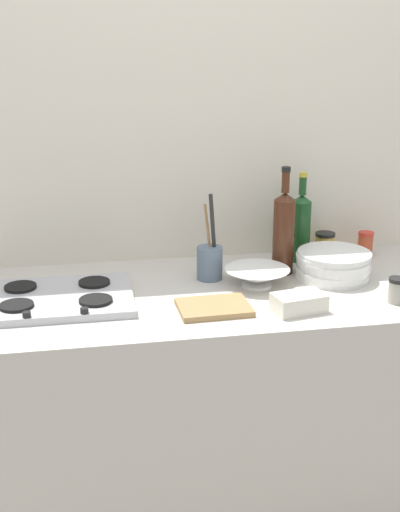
% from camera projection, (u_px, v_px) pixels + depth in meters
% --- Properties ---
extents(counter_block, '(1.80, 0.70, 0.90)m').
position_uv_depth(counter_block, '(200.00, 412.00, 2.30)').
color(counter_block, beige).
rests_on(counter_block, ground).
extents(backsplash_panel, '(1.90, 0.06, 2.23)m').
position_uv_depth(backsplash_panel, '(182.00, 199.00, 2.44)').
color(backsplash_panel, beige).
rests_on(backsplash_panel, ground).
extents(stovetop_hob, '(0.46, 0.35, 0.04)m').
position_uv_depth(stovetop_hob, '(57.00, 298.00, 2.06)').
color(stovetop_hob, '#B2B2B7').
rests_on(stovetop_hob, counter_block).
extents(plate_stack, '(0.25, 0.25, 0.09)m').
position_uv_depth(plate_stack, '(333.00, 265.00, 2.26)').
color(plate_stack, white).
rests_on(plate_stack, counter_block).
extents(wine_bottle_leftmost, '(0.07, 0.07, 0.33)m').
position_uv_depth(wine_bottle_leftmost, '(301.00, 226.00, 2.41)').
color(wine_bottle_leftmost, '#19471E').
rests_on(wine_bottle_leftmost, counter_block).
extents(wine_bottle_mid_left, '(0.07, 0.07, 0.37)m').
position_uv_depth(wine_bottle_mid_left, '(284.00, 231.00, 2.28)').
color(wine_bottle_mid_left, '#472314').
rests_on(wine_bottle_mid_left, counter_block).
extents(mixing_bowl, '(0.22, 0.22, 0.06)m').
position_uv_depth(mixing_bowl, '(257.00, 277.00, 2.18)').
color(mixing_bowl, white).
rests_on(mixing_bowl, counter_block).
extents(butter_dish, '(0.17, 0.12, 0.06)m').
position_uv_depth(butter_dish, '(299.00, 303.00, 1.99)').
color(butter_dish, silver).
rests_on(butter_dish, counter_block).
extents(utensil_crock, '(0.09, 0.09, 0.30)m').
position_uv_depth(utensil_crock, '(210.00, 261.00, 2.24)').
color(utensil_crock, slate).
rests_on(utensil_crock, counter_block).
extents(condiment_jar_front, '(0.05, 0.05, 0.08)m').
position_uv_depth(condiment_jar_front, '(397.00, 290.00, 2.05)').
color(condiment_jar_front, '#9E998C').
rests_on(condiment_jar_front, counter_block).
extents(condiment_jar_rear, '(0.06, 0.06, 0.09)m').
position_uv_depth(condiment_jar_rear, '(365.00, 244.00, 2.48)').
color(condiment_jar_rear, '#C64C2D').
rests_on(condiment_jar_rear, counter_block).
extents(condiment_jar_spare, '(0.07, 0.07, 0.09)m').
position_uv_depth(condiment_jar_spare, '(325.00, 244.00, 2.48)').
color(condiment_jar_spare, gold).
rests_on(condiment_jar_spare, counter_block).
extents(cutting_board, '(0.22, 0.17, 0.02)m').
position_uv_depth(cutting_board, '(214.00, 307.00, 2.00)').
color(cutting_board, '#9E7A4C').
rests_on(cutting_board, counter_block).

